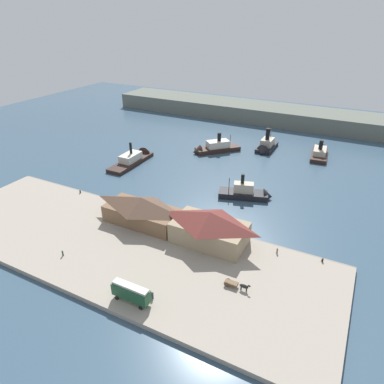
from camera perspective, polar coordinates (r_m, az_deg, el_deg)
name	(u,v)px	position (r m, az deg, el deg)	size (l,w,h in m)	color
ground_plane	(163,210)	(105.98, -4.85, -2.92)	(320.00, 320.00, 0.00)	#385166
quay_promenade	(118,247)	(91.00, -12.21, -8.85)	(110.00, 36.00, 1.20)	#9E9384
seawall_edge	(157,214)	(103.15, -5.91, -3.59)	(110.00, 0.80, 1.00)	gray
ferry_shed_east_terminal	(142,210)	(96.18, -8.29, -2.96)	(21.55, 9.80, 7.95)	brown
ferry_shed_customs_shed	(210,227)	(87.35, 2.95, -5.80)	(19.04, 11.06, 8.82)	#998466
street_tram	(131,292)	(73.48, -10.08, -16.01)	(8.37, 2.51, 4.08)	#1E4C2D
horse_cart	(236,284)	(76.79, 7.33, -14.94)	(5.76, 1.45, 1.87)	brown
pedestrian_near_east_shed	(63,253)	(90.36, -20.66, -9.46)	(0.39, 0.39, 1.59)	#3D4C42
pedestrian_near_west_shed	(277,251)	(87.97, 13.95, -9.44)	(0.39, 0.39, 1.56)	#6B5B4C
pedestrian_near_cart	(153,295)	(74.47, -6.57, -16.66)	(0.44, 0.44, 1.79)	#33384C
mooring_post_east	(80,192)	(118.19, -18.06, 0.05)	(0.44, 0.44, 0.90)	black
mooring_post_center_west	(322,260)	(88.64, 20.82, -10.52)	(0.44, 0.44, 0.90)	black
ferry_approaching_west	(249,193)	(113.09, 9.39, -0.21)	(17.96, 10.18, 9.69)	black
ferry_near_quay	(213,148)	(149.49, 3.55, 7.29)	(18.65, 19.03, 10.05)	black
ferry_moored_east	(320,152)	(155.01, 20.41, 6.21)	(7.84, 18.16, 9.53)	black
ferry_departing_north	(136,158)	(141.75, -9.31, 5.62)	(6.95, 25.00, 10.97)	black
ferry_moored_west	(266,147)	(154.26, 12.15, 7.38)	(6.45, 16.06, 11.64)	black
far_headland	(267,113)	(199.43, 12.29, 12.66)	(180.00, 24.00, 8.00)	#60665B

